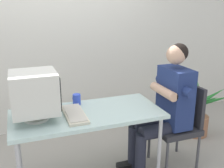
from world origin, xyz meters
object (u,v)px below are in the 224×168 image
(potted_plant, at_px, (198,112))
(keyboard, at_px, (75,114))
(desk, at_px, (87,118))
(desk_mug, at_px, (77,99))
(crt_monitor, at_px, (35,93))
(person_seated, at_px, (166,104))
(office_chair, at_px, (180,121))

(potted_plant, bearing_deg, keyboard, -164.80)
(desk, height_order, desk_mug, desk_mug)
(keyboard, relative_size, potted_plant, 0.57)
(crt_monitor, distance_m, potted_plant, 2.23)
(desk, bearing_deg, desk_mug, 100.54)
(crt_monitor, height_order, person_seated, person_seated)
(office_chair, xyz_separation_m, potted_plant, (0.61, 0.47, -0.17))
(desk, relative_size, person_seated, 1.04)
(desk, bearing_deg, office_chair, -1.52)
(person_seated, bearing_deg, potted_plant, 30.55)
(crt_monitor, bearing_deg, desk, -0.59)
(desk, height_order, person_seated, person_seated)
(desk_mug, bearing_deg, office_chair, -13.90)
(keyboard, xyz_separation_m, person_seated, (0.96, 0.00, -0.03))
(person_seated, distance_m, potted_plant, 1.01)
(crt_monitor, xyz_separation_m, potted_plant, (2.09, 0.44, -0.66))
(desk, height_order, crt_monitor, crt_monitor)
(keyboard, height_order, person_seated, person_seated)
(crt_monitor, distance_m, office_chair, 1.55)
(keyboard, bearing_deg, desk_mug, 72.98)
(potted_plant, xyz_separation_m, desk_mug, (-1.68, -0.21, 0.46))
(keyboard, relative_size, desk_mug, 4.29)
(keyboard, distance_m, desk_mug, 0.28)
(keyboard, distance_m, person_seated, 0.96)
(keyboard, bearing_deg, person_seated, 0.27)
(desk, distance_m, crt_monitor, 0.54)
(desk, height_order, office_chair, office_chair)
(desk, relative_size, potted_plant, 1.73)
(desk, relative_size, crt_monitor, 3.26)
(office_chair, relative_size, person_seated, 0.67)
(person_seated, bearing_deg, keyboard, -179.73)
(keyboard, xyz_separation_m, desk_mug, (0.08, 0.27, 0.04))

